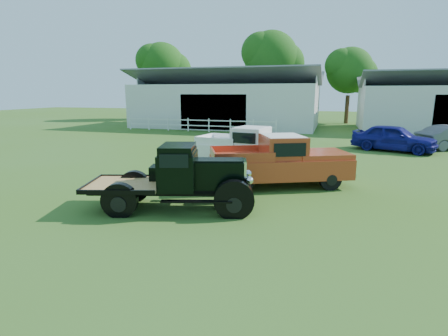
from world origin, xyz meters
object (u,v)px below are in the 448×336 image
(vintage_flatbed, at_px, (175,177))
(misc_car_blue, at_px, (394,138))
(red_pickup, at_px, (279,160))
(white_pickup, at_px, (249,148))

(vintage_flatbed, distance_m, misc_car_blue, 15.77)
(red_pickup, xyz_separation_m, white_pickup, (-1.81, 2.79, -0.03))
(vintage_flatbed, bearing_deg, misc_car_blue, 43.59)
(red_pickup, height_order, white_pickup, red_pickup)
(vintage_flatbed, bearing_deg, red_pickup, 38.04)
(white_pickup, bearing_deg, vintage_flatbed, -87.62)
(vintage_flatbed, height_order, white_pickup, vintage_flatbed)
(misc_car_blue, bearing_deg, red_pickup, 172.63)
(red_pickup, bearing_deg, white_pickup, 98.55)
(white_pickup, height_order, misc_car_blue, white_pickup)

